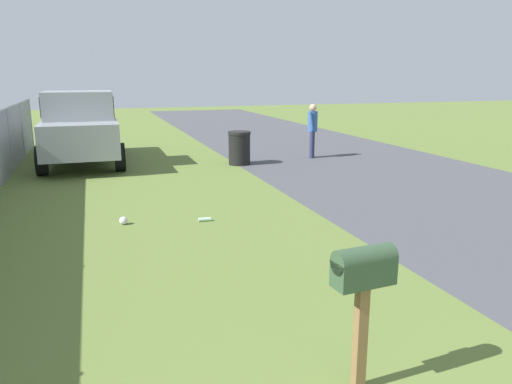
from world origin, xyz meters
name	(u,v)px	position (x,y,z in m)	size (l,w,h in m)	color
mailbox	(363,277)	(3.43, -0.07, 0.99)	(0.25, 0.52, 1.24)	brown
pickup_truck	(81,126)	(15.34, 2.20, 1.10)	(5.09, 2.24, 2.09)	#93999E
trash_bin	(239,148)	(13.79, -2.10, 0.48)	(0.65, 0.65, 0.95)	black
pedestrian	(312,127)	(14.21, -4.58, 0.96)	(0.42, 0.40, 1.66)	#2D3351
litter_bottle_by_mailbox	(205,219)	(8.52, 0.11, 0.04)	(0.07, 0.07, 0.22)	#B2D8BF
litter_bag_near_hydrant	(123,221)	(8.77, 1.48, 0.07)	(0.14, 0.14, 0.14)	silver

